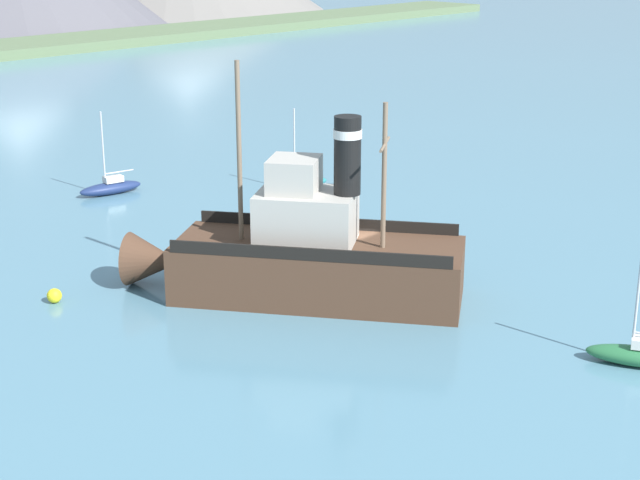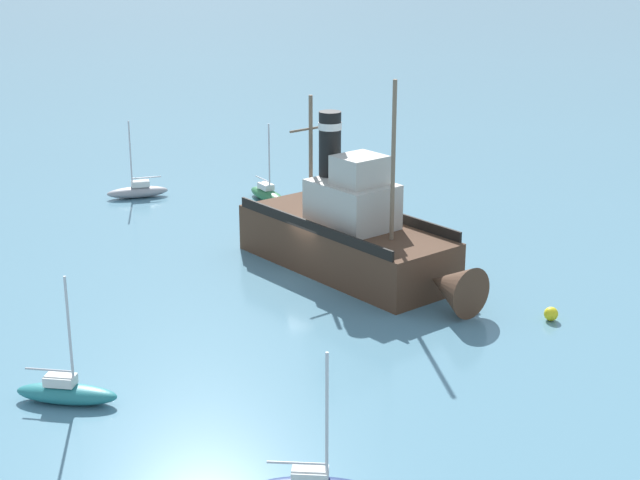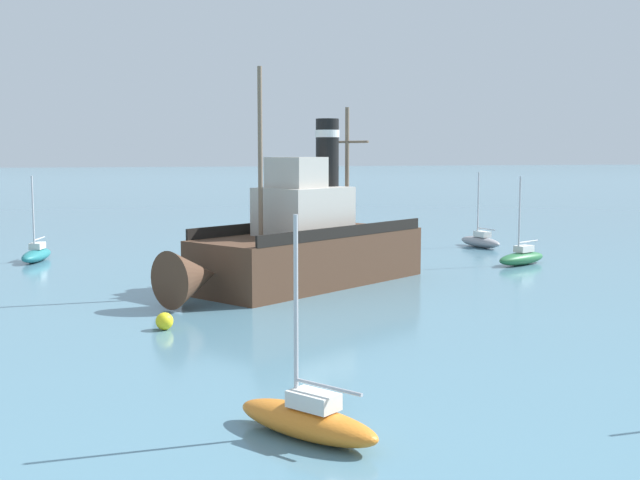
% 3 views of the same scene
% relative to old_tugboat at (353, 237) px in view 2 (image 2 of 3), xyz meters
% --- Properties ---
extents(ground_plane, '(600.00, 600.00, 0.00)m').
position_rel_old_tugboat_xyz_m(ground_plane, '(2.00, -0.14, -1.83)').
color(ground_plane, teal).
extents(old_tugboat, '(10.75, 13.88, 9.90)m').
position_rel_old_tugboat_xyz_m(old_tugboat, '(0.00, 0.00, 0.00)').
color(old_tugboat, '#4C3323').
rests_on(old_tugboat, ground).
extents(sailboat_green, '(2.63, 3.90, 4.90)m').
position_rel_old_tugboat_xyz_m(sailboat_green, '(3.52, -13.49, -1.40)').
color(sailboat_green, '#286B3D').
rests_on(sailboat_green, ground).
extents(sailboat_grey, '(3.94, 1.80, 4.90)m').
position_rel_old_tugboat_xyz_m(sailboat_grey, '(11.59, -15.06, -1.40)').
color(sailboat_grey, gray).
rests_on(sailboat_grey, ground).
extents(sailboat_teal, '(3.95, 2.03, 4.90)m').
position_rel_old_tugboat_xyz_m(sailboat_teal, '(12.21, 12.55, -1.40)').
color(sailboat_teal, '#23757A').
rests_on(sailboat_teal, ground).
extents(mooring_buoy, '(0.62, 0.62, 0.62)m').
position_rel_old_tugboat_xyz_m(mooring_buoy, '(-7.75, 6.98, -1.52)').
color(mooring_buoy, yellow).
rests_on(mooring_buoy, ground).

